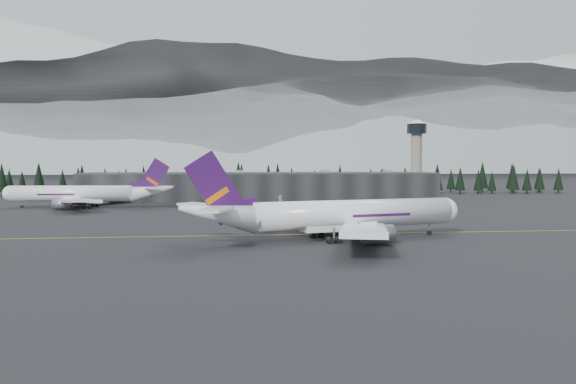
{
  "coord_description": "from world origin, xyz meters",
  "views": [
    {
      "loc": [
        -17.97,
        -133.57,
        17.1
      ],
      "look_at": [
        0.0,
        20.0,
        9.0
      ],
      "focal_mm": 35.0,
      "sensor_mm": 36.0,
      "label": 1
    }
  ],
  "objects": [
    {
      "name": "gse_vehicle_b",
      "position": [
        5.79,
        94.96,
        0.65
      ],
      "size": [
        4.05,
        3.27,
        1.3
      ],
      "primitive_type": "imported",
      "rotation": [
        0.0,
        0.0,
        -1.03
      ],
      "color": "silver",
      "rests_on": "ground"
    },
    {
      "name": "jet_parked",
      "position": [
        -68.75,
        85.2,
        5.34
      ],
      "size": [
        64.35,
        59.16,
        18.93
      ],
      "rotation": [
        0.0,
        0.0,
        3.04
      ],
      "color": "white",
      "rests_on": "ground"
    },
    {
      "name": "jet_main",
      "position": [
        5.71,
        -12.49,
        5.54
      ],
      "size": [
        65.68,
        59.93,
        19.63
      ],
      "rotation": [
        0.0,
        0.0,
        0.24
      ],
      "color": "white",
      "rests_on": "ground"
    },
    {
      "name": "control_tower",
      "position": [
        75.0,
        128.0,
        23.41
      ],
      "size": [
        10.0,
        10.0,
        37.7
      ],
      "color": "gray",
      "rests_on": "ground"
    },
    {
      "name": "treeline",
      "position": [
        0.0,
        162.0,
        7.5
      ],
      "size": [
        360.0,
        20.0,
        15.0
      ],
      "primitive_type": "cube",
      "color": "black",
      "rests_on": "ground"
    },
    {
      "name": "gse_vehicle_a",
      "position": [
        -19.69,
        96.99,
        0.74
      ],
      "size": [
        2.65,
        5.41,
        1.48
      ],
      "primitive_type": "imported",
      "rotation": [
        0.0,
        0.0,
        0.04
      ],
      "color": "silver",
      "rests_on": "ground"
    },
    {
      "name": "taxiline",
      "position": [
        0.0,
        -2.0,
        0.01
      ],
      "size": [
        400.0,
        0.4,
        0.02
      ],
      "primitive_type": "cube",
      "color": "gold",
      "rests_on": "ground"
    },
    {
      "name": "ground",
      "position": [
        0.0,
        0.0,
        0.0
      ],
      "size": [
        1400.0,
        1400.0,
        0.0
      ],
      "primitive_type": "plane",
      "color": "black",
      "rests_on": "ground"
    },
    {
      "name": "mountain_ridge",
      "position": [
        0.0,
        1000.0,
        0.0
      ],
      "size": [
        4400.0,
        900.0,
        420.0
      ],
      "primitive_type": null,
      "color": "white",
      "rests_on": "ground"
    },
    {
      "name": "terminal",
      "position": [
        0.0,
        125.0,
        6.3
      ],
      "size": [
        160.0,
        30.0,
        12.6
      ],
      "color": "black",
      "rests_on": "ground"
    }
  ]
}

